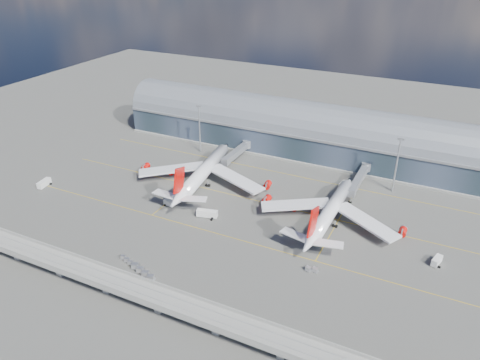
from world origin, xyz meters
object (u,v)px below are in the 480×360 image
at_px(floodlight_mast_left, 200,128).
at_px(service_truck_5, 323,210).
at_px(service_truck_0, 44,183).
at_px(cargo_train_0, 129,261).
at_px(service_truck_4, 343,185).
at_px(cargo_train_2, 312,269).
at_px(cargo_train_1, 143,272).
at_px(service_truck_2, 207,214).
at_px(airliner_left, 203,173).
at_px(airliner_right, 330,212).
at_px(floodlight_mast_right, 397,164).
at_px(service_truck_1, 169,203).
at_px(service_truck_3, 437,261).

bearing_deg(floodlight_mast_left, service_truck_5, -22.72).
bearing_deg(service_truck_0, cargo_train_0, -30.67).
xyz_separation_m(service_truck_5, cargo_train_0, (-51.05, -62.37, -0.59)).
relative_size(service_truck_4, cargo_train_0, 0.65).
relative_size(service_truck_0, cargo_train_2, 1.62).
bearing_deg(cargo_train_1, service_truck_2, -20.13).
distance_m(service_truck_2, cargo_train_0, 39.90).
bearing_deg(airliner_left, cargo_train_0, -92.30).
xyz_separation_m(service_truck_2, cargo_train_2, (49.43, -14.87, -0.82)).
bearing_deg(airliner_left, airliner_right, -14.55).
xyz_separation_m(service_truck_0, service_truck_2, (80.31, 9.72, 0.04)).
distance_m(airliner_right, cargo_train_0, 79.26).
xyz_separation_m(floodlight_mast_left, service_truck_2, (36.12, -56.15, -12.01)).
xyz_separation_m(floodlight_mast_right, airliner_right, (-17.89, -38.46, -8.58)).
height_order(floodlight_mast_left, airliner_right, floodlight_mast_left).
bearing_deg(service_truck_5, service_truck_1, 134.09).
relative_size(floodlight_mast_right, service_truck_2, 2.88).
height_order(airliner_left, service_truck_1, airliner_left).
xyz_separation_m(service_truck_2, cargo_train_0, (-9.52, -38.74, -0.86)).
height_order(service_truck_0, cargo_train_0, service_truck_0).
relative_size(airliner_left, service_truck_5, 11.49).
distance_m(airliner_right, service_truck_2, 49.39).
relative_size(service_truck_2, cargo_train_2, 1.89).
relative_size(airliner_left, airliner_right, 1.10).
bearing_deg(cargo_train_0, floodlight_mast_left, -3.44).
xyz_separation_m(floodlight_mast_left, service_truck_4, (79.42, -7.42, -12.09)).
xyz_separation_m(service_truck_1, service_truck_3, (106.38, 7.20, 0.03)).
bearing_deg(service_truck_4, service_truck_2, -122.11).
distance_m(service_truck_1, cargo_train_2, 70.30).
xyz_separation_m(service_truck_5, cargo_train_2, (7.90, -38.50, -0.55)).
bearing_deg(service_truck_3, airliner_left, -174.17).
bearing_deg(airliner_right, airliner_left, 174.19).
xyz_separation_m(service_truck_1, service_truck_2, (19.08, -0.91, 0.28)).
relative_size(service_truck_5, cargo_train_1, 0.50).
xyz_separation_m(airliner_right, service_truck_2, (-45.98, -17.68, -3.43)).
bearing_deg(service_truck_2, service_truck_4, -55.45).
relative_size(floodlight_mast_right, service_truck_5, 4.41).
height_order(airliner_right, service_truck_0, airliner_right).
height_order(service_truck_1, service_truck_3, service_truck_3).
height_order(service_truck_3, service_truck_5, service_truck_3).
distance_m(airliner_left, cargo_train_2, 76.68).
xyz_separation_m(service_truck_3, cargo_train_1, (-88.62, -49.70, -0.36)).
distance_m(airliner_left, service_truck_3, 104.88).
xyz_separation_m(cargo_train_1, cargo_train_2, (50.74, 26.72, -0.21)).
bearing_deg(floodlight_mast_right, airliner_right, -114.95).
bearing_deg(cargo_train_1, service_truck_5, -51.62).
bearing_deg(cargo_train_0, service_truck_0, 48.60).
height_order(airliner_left, service_truck_3, airliner_left).
height_order(service_truck_4, service_truck_5, service_truck_4).
height_order(airliner_right, cargo_train_0, airliner_right).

